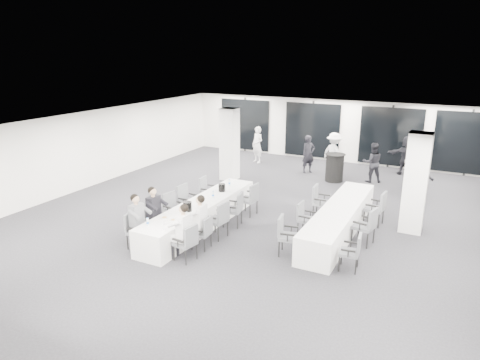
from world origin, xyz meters
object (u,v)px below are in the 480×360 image
object	(u,v)px
cocktail_table	(335,167)
chair_main_left_far	(207,189)
chair_main_left_near	(134,228)
standing_guest_e	(413,166)
standing_guest_b	(373,160)
ice_bucket_near	(187,207)
standing_guest_c	(334,150)
banquet_table_main	(201,215)
chair_side_left_near	(286,233)
chair_side_right_mid	(367,224)
ice_bucket_far	(222,188)
standing_guest_g	(257,142)
chair_main_left_second	(152,218)
chair_main_right_second	(204,231)
standing_guest_a	(308,152)
banquet_table_side	(339,220)
chair_side_right_near	(353,250)
chair_main_right_near	(187,241)
standing_guest_h	(422,173)
chair_main_left_fourth	(186,199)
chair_side_left_far	(319,199)
chair_main_right_far	(250,197)
standing_guest_f	(407,153)
standing_guest_d	(416,156)
chair_main_right_fourth	(235,207)
chair_main_right_mid	(219,218)
chair_main_left_mid	(172,207)
chair_side_left_mid	(305,216)
chair_side_right_far	(378,206)

from	to	relation	value
cocktail_table	chair_main_left_far	bearing A→B (deg)	-123.20
chair_main_left_near	standing_guest_e	world-z (taller)	standing_guest_e
cocktail_table	standing_guest_b	distance (m)	1.46
ice_bucket_near	standing_guest_c	bearing A→B (deg)	78.04
banquet_table_main	chair_side_left_near	world-z (taller)	chair_side_left_near
chair_main_left_near	chair_side_right_mid	xyz separation A→B (m)	(5.29, 2.85, 0.05)
ice_bucket_far	standing_guest_g	bearing A→B (deg)	105.56
chair_main_left_second	chair_main_right_second	distance (m)	1.66
chair_main_right_second	standing_guest_a	xyz separation A→B (m)	(0.03, 8.17, 0.39)
chair_side_left_near	ice_bucket_near	world-z (taller)	ice_bucket_near
banquet_table_side	chair_main_left_far	xyz separation A→B (m)	(-4.45, 0.25, 0.16)
chair_side_left_near	chair_side_right_near	size ratio (longest dim) A/B	1.11
cocktail_table	ice_bucket_near	bearing A→B (deg)	-106.62
banquet_table_side	chair_main_right_near	xyz separation A→B (m)	(-2.79, -3.35, 0.15)
standing_guest_h	chair_main_left_fourth	bearing A→B (deg)	108.74
chair_side_right_near	ice_bucket_near	xyz separation A→B (m)	(-4.38, -0.19, 0.38)
banquet_table_side	standing_guest_b	distance (m)	5.42
chair_main_left_near	chair_main_left_second	distance (m)	0.72
banquet_table_main	chair_main_right_second	xyz separation A→B (m)	(0.83, -1.18, 0.12)
chair_main_left_second	chair_side_left_far	bearing A→B (deg)	145.50
cocktail_table	chair_main_right_far	world-z (taller)	cocktail_table
chair_side_left_near	ice_bucket_far	xyz separation A→B (m)	(-2.75, 1.66, 0.31)
chair_main_left_fourth	standing_guest_f	world-z (taller)	standing_guest_f
banquet_table_main	standing_guest_d	distance (m)	8.91
banquet_table_main	ice_bucket_far	size ratio (longest dim) A/B	21.01
chair_main_left_second	chair_main_right_fourth	world-z (taller)	chair_main_right_fourth
banquet_table_side	ice_bucket_far	distance (m)	3.63
chair_main_left_second	chair_main_left_fourth	size ratio (longest dim) A/B	0.93
chair_side_right_mid	standing_guest_b	bearing A→B (deg)	21.12
chair_main_left_second	chair_main_right_mid	world-z (taller)	chair_main_right_mid
standing_guest_f	ice_bucket_far	bearing A→B (deg)	45.59
standing_guest_f	chair_side_left_near	bearing A→B (deg)	66.03
chair_main_right_second	chair_main_right_far	distance (m)	2.67
standing_guest_a	standing_guest_c	size ratio (longest dim) A/B	0.93
chair_main_left_mid	chair_main_left_far	xyz separation A→B (m)	(-0.00, 1.90, -0.01)
standing_guest_g	chair_side_left_mid	bearing A→B (deg)	-31.19
banquet_table_main	chair_main_left_fourth	distance (m)	0.99
chair_main_left_fourth	chair_main_right_mid	distance (m)	1.91
banquet_table_side	chair_main_left_mid	distance (m)	4.75
chair_side_right_far	standing_guest_h	size ratio (longest dim) A/B	0.50
chair_main_left_near	chair_main_left_mid	distance (m)	1.67
chair_main_right_mid	standing_guest_d	xyz separation A→B (m)	(4.13, 7.79, 0.48)
chair_main_right_second	standing_guest_d	bearing A→B (deg)	-29.85
chair_side_right_mid	standing_guest_d	bearing A→B (deg)	7.13
chair_main_left_far	chair_side_left_mid	bearing A→B (deg)	73.98
chair_side_right_mid	chair_side_right_far	distance (m)	1.48
chair_main_left_second	ice_bucket_near	world-z (taller)	ice_bucket_near
standing_guest_c	standing_guest_f	distance (m)	2.92
chair_main_left_fourth	chair_main_right_far	distance (m)	1.95
banquet_table_side	chair_main_right_far	bearing A→B (deg)	178.49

